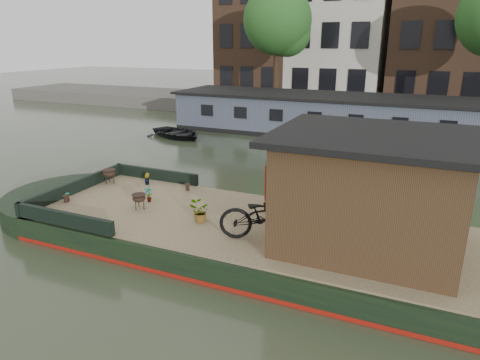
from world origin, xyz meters
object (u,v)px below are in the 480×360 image
at_px(cabin, 369,190).
at_px(potted_plant_a, 149,195).
at_px(brazier_rear, 110,176).
at_px(dinghy, 177,130).
at_px(brazier_front, 139,202).
at_px(bicycle, 268,216).

distance_m(cabin, potted_plant_a, 5.83).
xyz_separation_m(brazier_rear, dinghy, (-3.25, 9.11, -0.52)).
xyz_separation_m(brazier_front, brazier_rear, (-2.11, 1.37, 0.02)).
height_order(potted_plant_a, brazier_rear, brazier_rear).
height_order(bicycle, dinghy, bicycle).
height_order(cabin, potted_plant_a, cabin).
xyz_separation_m(cabin, dinghy, (-11.02, 10.15, -1.53)).
height_order(brazier_rear, dinghy, brazier_rear).
relative_size(bicycle, brazier_rear, 4.79).
bearing_deg(dinghy, brazier_rear, -137.62).
xyz_separation_m(bicycle, dinghy, (-9.03, 10.82, -0.86)).
height_order(potted_plant_a, dinghy, potted_plant_a).
relative_size(brazier_front, brazier_rear, 0.92).
bearing_deg(dinghy, cabin, -109.92).
height_order(cabin, bicycle, cabin).
bearing_deg(potted_plant_a, brazier_front, -80.98).
distance_m(cabin, brazier_rear, 7.90).
distance_m(bicycle, brazier_front, 3.70).
relative_size(cabin, bicycle, 1.89).
distance_m(bicycle, brazier_rear, 6.03).
bearing_deg(dinghy, brazier_front, -130.16).
xyz_separation_m(potted_plant_a, brazier_rear, (-2.03, 0.84, 0.02)).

